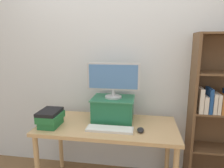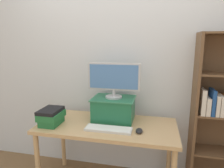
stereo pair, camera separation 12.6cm
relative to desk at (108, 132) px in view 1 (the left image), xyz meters
name	(u,v)px [view 1 (the left image)]	position (x,y,z in m)	size (l,w,h in m)	color
back_wall	(114,66)	(0.00, 0.44, 0.64)	(7.00, 0.08, 2.60)	silver
desk	(108,132)	(0.00, 0.00, 0.00)	(1.41, 0.66, 0.74)	tan
bookshelf_unit	(222,111)	(1.19, 0.28, 0.20)	(0.72, 0.28, 1.67)	brown
riser_box	(113,108)	(0.04, 0.14, 0.21)	(0.45, 0.35, 0.25)	#1E6642
computer_monitor	(113,79)	(0.04, 0.14, 0.54)	(0.56, 0.18, 0.37)	#B7B7BA
keyboard	(110,129)	(0.05, -0.14, 0.09)	(0.45, 0.15, 0.02)	silver
computer_mouse	(141,130)	(0.34, -0.12, 0.10)	(0.06, 0.10, 0.04)	black
book_stack	(50,118)	(-0.56, -0.12, 0.17)	(0.21, 0.27, 0.16)	#236B38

